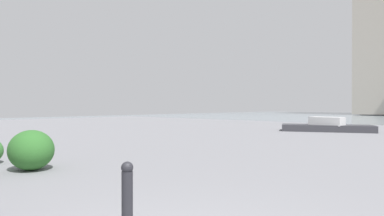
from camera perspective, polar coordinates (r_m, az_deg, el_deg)
bollard_near at (r=3.65m, az=-11.34°, el=-15.73°), size 0.13×0.13×0.88m
shrub_low at (r=8.31m, az=-26.45°, el=-6.65°), size 1.08×0.97×0.92m
boat at (r=20.24m, az=22.64°, el=-3.21°), size 5.14×3.58×0.95m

